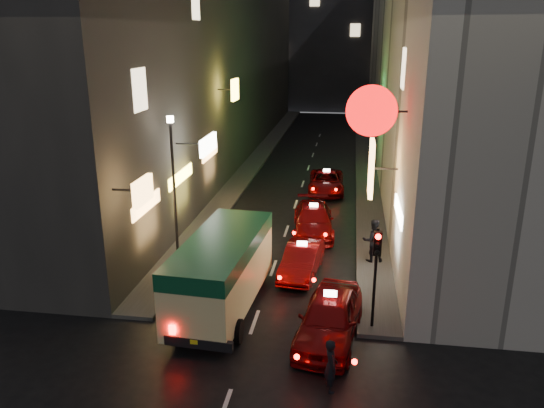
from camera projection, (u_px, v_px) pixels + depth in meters
The scene contains 14 objects.
building_left at pixel (210, 41), 40.73m from camera, with size 7.64×52.00×18.00m.
building_right at pixel (424, 42), 38.48m from camera, with size 8.22×52.00×18.00m.
building_far at pixel (332, 22), 69.14m from camera, with size 30.00×10.00×22.00m, color #35343A.
sidewalk_left at pixel (259, 156), 42.93m from camera, with size 1.50×52.00×0.15m, color #474542.
sidewalk_right at pixel (365, 160), 41.74m from camera, with size 1.50×52.00×0.15m, color #474542.
minibus at pixel (222, 265), 18.68m from camera, with size 2.66×6.52×2.75m.
taxi_near at pixel (330, 314), 17.08m from camera, with size 3.03×5.91×1.97m.
taxi_second at pixel (302, 257), 21.84m from camera, with size 2.36×4.77×1.63m.
taxi_third at pixel (313, 218), 26.32m from camera, with size 2.54×5.26×1.79m.
taxi_far at pixel (326, 180), 33.33m from camera, with size 2.14×4.85×1.69m.
pedestrian_crossing at pixel (331, 362), 14.58m from camera, with size 0.58×0.38×1.77m, color black.
pedestrian_sidewalk at pixel (373, 238), 22.62m from camera, with size 0.81×0.51×2.15m, color black.
traffic_light at pixel (376, 258), 16.93m from camera, with size 0.26×0.43×3.50m.
lamp_post at pixel (174, 180), 22.04m from camera, with size 0.28×0.28×6.22m.
Camera 1 is at (3.00, -7.45, 9.49)m, focal length 35.00 mm.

